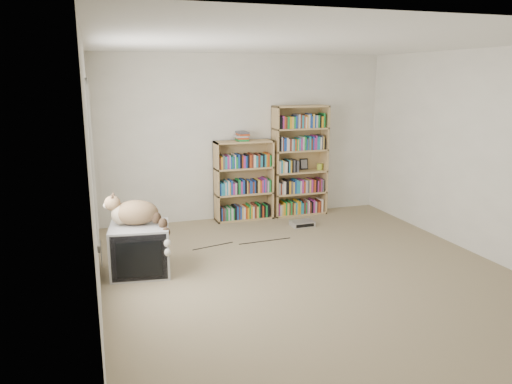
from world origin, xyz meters
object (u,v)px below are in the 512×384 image
object	(u,v)px
dvd_player	(302,223)
crt_tv	(140,249)
cat	(140,216)
bookcase_tall	(299,163)
bookcase_short	(243,184)

from	to	relation	value
dvd_player	crt_tv	bearing A→B (deg)	-157.67
dvd_player	cat	bearing A→B (deg)	-157.56
bookcase_tall	bookcase_short	distance (m)	0.97
crt_tv	cat	world-z (taller)	cat
cat	bookcase_short	xyz separation A→B (m)	(1.72, 1.74, -0.10)
crt_tv	dvd_player	world-z (taller)	crt_tv
cat	bookcase_tall	bearing A→B (deg)	43.11
crt_tv	bookcase_tall	distance (m)	3.23
crt_tv	bookcase_short	distance (m)	2.48
crt_tv	dvd_player	distance (m)	2.69
crt_tv	cat	xyz separation A→B (m)	(0.02, 0.00, 0.38)
crt_tv	dvd_player	xyz separation A→B (m)	(2.45, 1.09, -0.24)
cat	dvd_player	xyz separation A→B (m)	(2.43, 1.09, -0.62)
crt_tv	bookcase_short	xyz separation A→B (m)	(1.74, 1.75, 0.28)
cat	bookcase_short	world-z (taller)	bookcase_short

